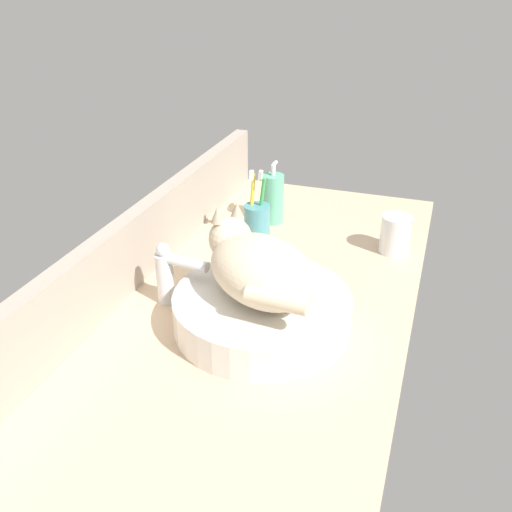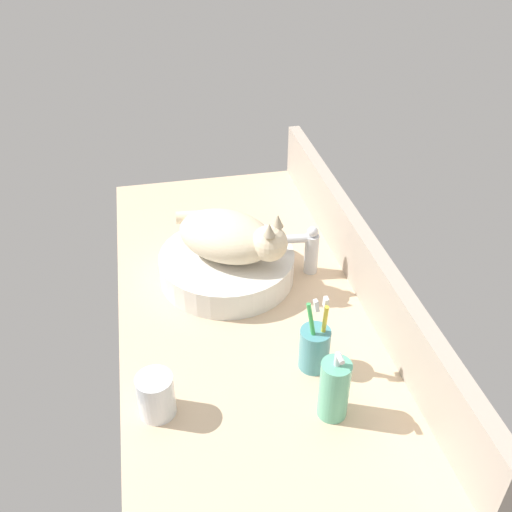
# 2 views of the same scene
# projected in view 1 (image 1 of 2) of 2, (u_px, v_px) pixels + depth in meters

# --- Properties ---
(ground_plane) EXTENTS (1.31, 0.61, 0.04)m
(ground_plane) POSITION_uv_depth(u_px,v_px,m) (264.00, 305.00, 1.22)
(ground_plane) COLOR #D1B28E
(backsplash_panel) EXTENTS (1.31, 0.04, 0.16)m
(backsplash_panel) POSITION_uv_depth(u_px,v_px,m) (140.00, 243.00, 1.25)
(backsplash_panel) COLOR #AD9E8E
(backsplash_panel) RESTS_ON ground_plane
(sink_basin) EXTENTS (0.34, 0.34, 0.07)m
(sink_basin) POSITION_uv_depth(u_px,v_px,m) (262.00, 311.00, 1.10)
(sink_basin) COLOR silver
(sink_basin) RESTS_ON ground_plane
(cat) EXTENTS (0.29, 0.30, 0.14)m
(cat) POSITION_uv_depth(u_px,v_px,m) (258.00, 266.00, 1.06)
(cat) COLOR beige
(cat) RESTS_ON sink_basin
(faucet) EXTENTS (0.04, 0.12, 0.14)m
(faucet) POSITION_uv_depth(u_px,v_px,m) (169.00, 272.00, 1.15)
(faucet) COLOR silver
(faucet) RESTS_ON ground_plane
(soap_dispenser) EXTENTS (0.06, 0.06, 0.17)m
(soap_dispenser) POSITION_uv_depth(u_px,v_px,m) (273.00, 198.00, 1.51)
(soap_dispenser) COLOR #60B793
(soap_dispenser) RESTS_ON ground_plane
(toothbrush_cup) EXTENTS (0.06, 0.06, 0.19)m
(toothbrush_cup) POSITION_uv_depth(u_px,v_px,m) (257.00, 222.00, 1.41)
(toothbrush_cup) COLOR teal
(toothbrush_cup) RESTS_ON ground_plane
(water_glass) EXTENTS (0.07, 0.07, 0.09)m
(water_glass) POSITION_uv_depth(u_px,v_px,m) (395.00, 236.00, 1.37)
(water_glass) COLOR white
(water_glass) RESTS_ON ground_plane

